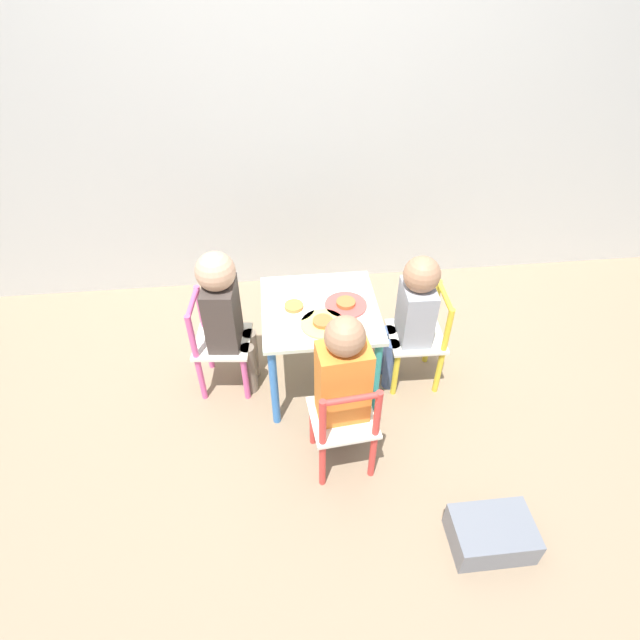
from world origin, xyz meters
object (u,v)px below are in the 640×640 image
(chair_red, at_px, (344,425))
(chair_yellow, at_px, (420,339))
(plate_left, at_px, (294,308))
(storage_bin, at_px, (491,534))
(chair_pink, at_px, (218,344))
(plate_front, at_px, (323,323))
(child_left, at_px, (225,310))
(kids_table, at_px, (320,322))
(child_front, at_px, (342,380))
(child_right, at_px, (412,311))
(plate_right, at_px, (346,305))

(chair_red, relative_size, chair_yellow, 1.00)
(plate_left, relative_size, storage_bin, 0.62)
(chair_pink, bearing_deg, plate_front, -103.14)
(chair_yellow, relative_size, child_left, 0.68)
(child_left, distance_m, plate_front, 0.46)
(kids_table, height_order, child_front, child_front)
(kids_table, xyz_separation_m, chair_yellow, (0.49, -0.01, -0.14))
(kids_table, bearing_deg, chair_red, -84.56)
(child_front, distance_m, child_right, 0.56)
(kids_table, relative_size, plate_right, 2.75)
(chair_yellow, height_order, storage_bin, chair_yellow)
(chair_red, relative_size, plate_front, 2.72)
(chair_pink, height_order, child_right, child_right)
(chair_pink, distance_m, chair_red, 0.75)
(child_front, bearing_deg, child_left, -50.64)
(chair_pink, bearing_deg, child_right, -88.05)
(plate_right, height_order, storage_bin, plate_right)
(chair_pink, height_order, chair_red, same)
(chair_pink, bearing_deg, kids_table, -90.00)
(child_left, bearing_deg, plate_front, -104.84)
(kids_table, distance_m, plate_front, 0.15)
(chair_yellow, relative_size, plate_right, 2.76)
(plate_front, bearing_deg, chair_pink, 160.94)
(child_left, xyz_separation_m, plate_left, (0.31, -0.04, 0.02))
(chair_red, xyz_separation_m, plate_right, (0.07, 0.48, 0.23))
(child_front, relative_size, child_right, 1.08)
(kids_table, xyz_separation_m, child_front, (0.04, -0.42, 0.06))
(plate_left, xyz_separation_m, plate_front, (0.12, -0.12, 0.00))
(chair_pink, distance_m, chair_yellow, 0.97)
(plate_front, height_order, plate_right, same)
(child_left, bearing_deg, chair_yellow, -87.78)
(chair_yellow, height_order, child_right, child_right)
(plate_front, bearing_deg, kids_table, 90.00)
(chair_yellow, height_order, plate_front, chair_yellow)
(child_left, relative_size, child_front, 0.98)
(chair_red, distance_m, chair_yellow, 0.64)
(storage_bin, bearing_deg, kids_table, 121.61)
(chair_pink, relative_size, chair_red, 1.00)
(child_left, bearing_deg, child_right, -87.92)
(kids_table, xyz_separation_m, plate_front, (-0.00, -0.12, 0.09))
(chair_red, relative_size, child_right, 0.72)
(chair_pink, xyz_separation_m, chair_red, (0.53, -0.54, 0.00))
(plate_left, bearing_deg, chair_red, -71.38)
(plate_front, bearing_deg, storage_bin, -54.72)
(kids_table, bearing_deg, chair_yellow, -1.75)
(chair_red, bearing_deg, plate_front, -88.28)
(plate_left, bearing_deg, child_left, 171.85)
(plate_front, bearing_deg, child_front, -82.51)
(child_left, bearing_deg, child_front, -129.27)
(kids_table, bearing_deg, child_right, -1.75)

